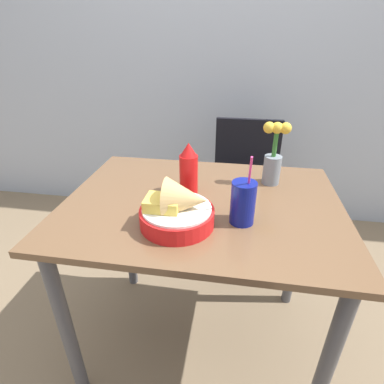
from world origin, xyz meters
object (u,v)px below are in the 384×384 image
at_px(chair_far_window, 245,177).
at_px(drink_cup, 243,204).
at_px(food_basket, 179,209).
at_px(ketchup_bottle, 189,169).
at_px(flower_vase, 273,157).

xyz_separation_m(chair_far_window, drink_cup, (-0.03, -0.89, 0.32)).
xyz_separation_m(food_basket, ketchup_bottle, (-0.01, 0.22, 0.04)).
bearing_deg(ketchup_bottle, flower_vase, 22.77).
bearing_deg(food_basket, flower_vase, 49.19).
bearing_deg(ketchup_bottle, drink_cup, -40.64).
height_order(food_basket, flower_vase, flower_vase).
distance_m(chair_far_window, drink_cup, 0.95).
relative_size(ketchup_bottle, drink_cup, 0.83).
relative_size(ketchup_bottle, flower_vase, 0.79).
distance_m(chair_far_window, ketchup_bottle, 0.83).
bearing_deg(flower_vase, chair_far_window, 98.00).
relative_size(drink_cup, flower_vase, 0.96).
bearing_deg(chair_far_window, flower_vase, -82.00).
distance_m(food_basket, flower_vase, 0.47).
height_order(chair_far_window, drink_cup, drink_cup).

